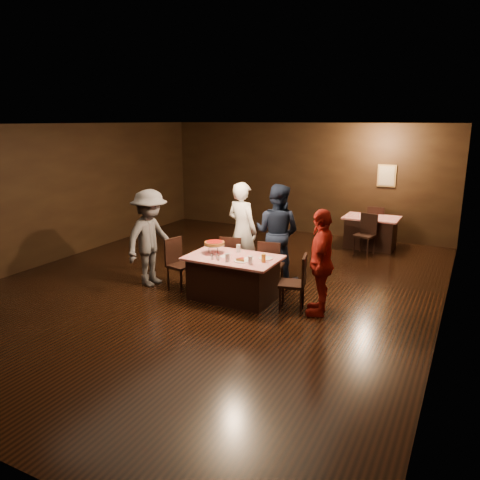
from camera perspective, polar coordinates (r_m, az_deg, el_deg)
name	(u,v)px	position (r m, az deg, el deg)	size (l,w,h in m)	color
room	(212,174)	(8.50, -3.38, 8.09)	(10.00, 10.04, 3.02)	black
main_table	(233,278)	(8.23, -0.83, -4.63)	(1.60, 1.00, 0.77)	#AC0B15
back_table	(371,232)	(11.97, 15.65, 0.92)	(1.30, 0.90, 0.77)	#AE0B15
chair_far_left	(233,259)	(9.01, -0.86, -2.32)	(0.42, 0.42, 0.95)	black
chair_far_right	(271,265)	(8.68, 3.82, -3.01)	(0.42, 0.42, 0.95)	black
chair_end_left	(181,264)	(8.74, -7.23, -2.97)	(0.42, 0.42, 0.95)	black
chair_end_right	(292,283)	(7.77, 6.38, -5.18)	(0.42, 0.42, 0.95)	black
chair_back_near	(365,235)	(11.28, 14.95, 0.63)	(0.42, 0.42, 0.95)	black
chair_back_far	(376,224)	(12.52, 16.24, 1.89)	(0.42, 0.42, 0.95)	black
diner_white_jacket	(242,230)	(9.22, 0.27, 1.18)	(0.70, 0.46, 1.91)	white
diner_navy_hoodie	(277,233)	(9.10, 4.55, 0.90)	(0.92, 0.72, 1.90)	black
diner_grey_knit	(150,238)	(8.95, -10.88, 0.24)	(1.18, 0.68, 1.83)	#525156
diner_red_shirt	(321,262)	(7.58, 9.85, -2.70)	(1.02, 0.42, 1.74)	#AC1F16
pizza_stand	(214,243)	(8.29, -3.13, -0.41)	(0.38, 0.38, 0.22)	black
plate_with_slice	(241,260)	(7.84, 0.16, -2.45)	(0.25, 0.25, 0.06)	white
plate_empty	(266,258)	(8.01, 3.14, -2.24)	(0.25, 0.25, 0.01)	white
glass_front_left	(227,258)	(7.81, -1.55, -2.17)	(0.08, 0.08, 0.14)	silver
glass_front_right	(250,260)	(7.68, 1.26, -2.47)	(0.08, 0.08, 0.14)	silver
glass_amber	(264,258)	(7.80, 2.89, -2.23)	(0.08, 0.08, 0.14)	#BF7F26
glass_back	(238,248)	(8.37, -0.19, -1.04)	(0.08, 0.08, 0.14)	silver
condiments	(216,257)	(7.94, -2.95, -2.07)	(0.17, 0.10, 0.09)	silver
napkin_center	(249,259)	(7.98, 1.06, -2.32)	(0.16, 0.16, 0.01)	white
napkin_left	(224,256)	(8.14, -1.94, -1.99)	(0.16, 0.16, 0.01)	white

